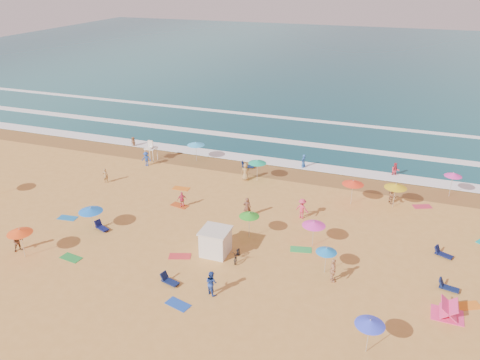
% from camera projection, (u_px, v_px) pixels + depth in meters
% --- Properties ---
extents(ground, '(220.00, 220.00, 0.00)m').
position_uv_depth(ground, '(225.00, 223.00, 41.04)').
color(ground, gold).
rests_on(ground, ground).
extents(ocean, '(220.00, 140.00, 0.18)m').
position_uv_depth(ocean, '(351.00, 60.00, 112.95)').
color(ocean, '#0C4756').
rests_on(ocean, ground).
extents(wet_sand, '(220.00, 220.00, 0.00)m').
position_uv_depth(wet_sand, '(266.00, 170.00, 51.74)').
color(wet_sand, olive).
rests_on(wet_sand, ground).
extents(surf_foam, '(200.00, 18.70, 0.05)m').
position_uv_depth(surf_foam, '(286.00, 143.00, 59.25)').
color(surf_foam, white).
rests_on(surf_foam, ground).
extents(cabana, '(2.00, 2.00, 2.00)m').
position_uv_depth(cabana, '(216.00, 242.00, 36.38)').
color(cabana, silver).
rests_on(cabana, ground).
extents(cabana_roof, '(2.20, 2.20, 0.12)m').
position_uv_depth(cabana_roof, '(215.00, 231.00, 35.94)').
color(cabana_roof, silver).
rests_on(cabana_roof, cabana).
extents(bicycle, '(0.91, 1.91, 0.96)m').
position_uv_depth(bicycle, '(237.00, 255.00, 35.76)').
color(bicycle, black).
rests_on(bicycle, ground).
extents(lifeguard_stand, '(1.20, 1.20, 2.10)m').
position_uv_depth(lifeguard_stand, '(151.00, 152.00, 53.85)').
color(lifeguard_stand, white).
rests_on(lifeguard_stand, ground).
extents(beach_umbrellas, '(66.88, 25.55, 0.77)m').
position_uv_depth(beach_umbrellas, '(240.00, 200.00, 40.43)').
color(beach_umbrellas, '#EB34A7').
rests_on(beach_umbrellas, ground).
extents(loungers, '(47.05, 26.86, 0.34)m').
position_uv_depth(loungers, '(219.00, 244.00, 37.70)').
color(loungers, '#0F1F4B').
rests_on(loungers, ground).
extents(towels, '(46.80, 21.67, 0.03)m').
position_uv_depth(towels, '(191.00, 236.00, 39.03)').
color(towels, red).
rests_on(towels, ground).
extents(popup_tents, '(6.10, 12.45, 1.20)m').
position_uv_depth(popup_tents, '(474.00, 269.00, 33.86)').
color(popup_tents, '#FF3883').
rests_on(popup_tents, ground).
extents(beachgoers, '(49.78, 25.99, 2.14)m').
position_uv_depth(beachgoers, '(238.00, 198.00, 43.66)').
color(beachgoers, tan).
rests_on(beachgoers, ground).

